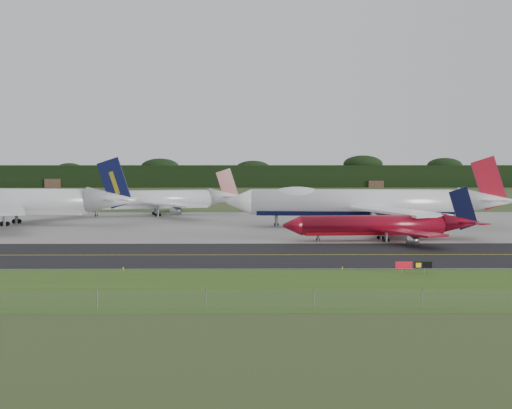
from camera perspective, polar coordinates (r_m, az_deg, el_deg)
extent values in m
plane|color=#3E4E24|center=(127.81, 5.39, -3.78)|extent=(600.00, 600.00, 0.00)
cube|color=#395F1B|center=(93.49, 7.62, -6.63)|extent=(400.00, 30.00, 0.01)
cube|color=black|center=(123.87, 5.58, -4.03)|extent=(400.00, 32.00, 0.02)
cube|color=gray|center=(178.29, 3.70, -1.60)|extent=(400.00, 78.00, 0.01)
cube|color=gold|center=(123.86, 5.58, -4.02)|extent=(400.00, 0.40, 0.00)
cube|color=silver|center=(108.63, 6.45, -5.13)|extent=(400.00, 0.25, 0.00)
plane|color=slate|center=(80.67, 8.94, -7.53)|extent=(320.00, 0.00, 320.00)
cylinder|color=slate|center=(80.67, 8.94, -7.53)|extent=(0.10, 0.10, 2.20)
cube|color=black|center=(401.36, 1.34, 2.30)|extent=(700.00, 24.00, 12.00)
cylinder|color=white|center=(171.92, 7.86, 0.18)|extent=(49.36, 9.95, 6.23)
cube|color=black|center=(172.06, 7.85, -0.49)|extent=(46.79, 8.21, 2.18)
cone|color=white|center=(172.20, -1.34, 0.22)|extent=(6.59, 6.67, 6.23)
cone|color=white|center=(176.79, 17.93, 0.28)|extent=(13.37, 7.19, 6.23)
ellipsoid|color=white|center=(171.41, 3.28, 0.77)|extent=(13.07, 6.24, 3.97)
cube|color=white|center=(159.08, 11.26, -0.55)|extent=(18.06, 29.08, 0.53)
cube|color=white|center=(186.55, 10.16, 0.11)|extent=(21.32, 28.52, 0.53)
cube|color=red|center=(176.76, 18.17, 1.65)|extent=(8.96, 1.18, 12.90)
cylinder|color=gray|center=(159.36, 9.86, -1.14)|extent=(3.59, 2.87, 2.61)
cylinder|color=gray|center=(185.69, 9.01, -0.42)|extent=(3.59, 2.87, 2.61)
cylinder|color=gray|center=(148.17, 12.52, -1.55)|extent=(3.59, 2.87, 2.61)
cylinder|color=gray|center=(198.23, 10.31, -0.17)|extent=(3.59, 2.87, 2.61)
cylinder|color=black|center=(172.06, 1.64, -1.61)|extent=(1.16, 0.59, 1.12)
cylinder|color=slate|center=(169.14, 9.25, -1.24)|extent=(0.94, 0.94, 4.16)
cylinder|color=black|center=(169.28, 9.25, -1.75)|extent=(1.16, 0.64, 1.12)
cylinder|color=slate|center=(175.94, 9.04, -1.04)|extent=(0.94, 0.94, 4.16)
cylinder|color=black|center=(176.07, 9.04, -1.53)|extent=(1.16, 0.64, 1.12)
cylinder|color=maroon|center=(145.49, 9.27, -1.62)|extent=(29.24, 6.11, 3.93)
cube|color=maroon|center=(145.62, 9.27, -2.12)|extent=(27.71, 5.02, 1.37)
cone|color=maroon|center=(142.39, 2.89, -1.69)|extent=(3.91, 4.19, 3.93)
cone|color=maroon|center=(150.99, 16.04, -1.41)|extent=(7.93, 4.50, 3.93)
cube|color=maroon|center=(139.15, 12.07, -2.19)|extent=(12.49, 16.66, 0.44)
cube|color=maroon|center=(154.60, 10.33, -1.56)|extent=(10.61, 16.97, 0.44)
cube|color=black|center=(150.95, 16.25, -0.28)|extent=(6.21, 0.78, 8.94)
cylinder|color=gray|center=(135.51, 12.42, -2.81)|extent=(2.26, 1.81, 1.65)
cylinder|color=gray|center=(158.34, 9.85, -1.82)|extent=(2.26, 1.81, 1.65)
cylinder|color=black|center=(143.51, 4.98, -2.80)|extent=(0.73, 0.37, 0.71)
cylinder|color=slate|center=(144.23, 10.37, -2.55)|extent=(0.59, 0.59, 2.03)
cylinder|color=black|center=(144.30, 10.36, -2.81)|extent=(0.73, 0.41, 0.71)
cylinder|color=slate|center=(148.38, 9.93, -2.37)|extent=(0.59, 0.59, 2.03)
cylinder|color=black|center=(148.45, 9.93, -2.62)|extent=(0.73, 0.41, 0.71)
cone|color=silver|center=(177.99, -11.44, 0.37)|extent=(12.93, 7.49, 6.30)
cube|color=silver|center=(172.43, -19.52, -0.41)|extent=(17.27, 29.24, 0.56)
cube|color=silver|center=(198.18, -16.15, 0.18)|extent=(21.57, 28.42, 0.56)
cube|color=#0D123B|center=(177.59, -11.24, 1.71)|extent=(8.83, 1.37, 12.72)
cylinder|color=gray|center=(199.09, -17.19, -0.32)|extent=(3.68, 2.97, 2.65)
cylinder|color=gray|center=(208.41, -14.47, -0.09)|extent=(3.68, 2.97, 2.65)
cylinder|color=slate|center=(184.17, -19.48, -1.02)|extent=(0.96, 0.96, 3.99)
cylinder|color=black|center=(184.29, -19.47, -1.46)|extent=(1.18, 0.68, 1.13)
cylinder|color=slate|center=(190.47, -18.61, -0.85)|extent=(0.96, 0.96, 3.99)
cylinder|color=black|center=(190.59, -18.60, -1.28)|extent=(1.18, 0.68, 1.13)
cylinder|color=silver|center=(205.57, -8.78, 0.41)|extent=(36.95, 14.01, 5.11)
cube|color=white|center=(205.67, -8.78, -0.05)|extent=(34.85, 12.32, 1.79)
cone|color=silver|center=(204.46, -14.57, 0.32)|extent=(5.72, 6.09, 5.11)
cone|color=silver|center=(209.25, -2.43, 0.62)|extent=(10.68, 7.35, 5.11)
cube|color=silver|center=(195.97, -6.58, 0.00)|extent=(18.49, 20.54, 0.46)
cube|color=silver|center=(216.83, -7.38, 0.37)|extent=(10.47, 21.97, 0.46)
cube|color=#AB0C11|center=(209.21, -2.28, 1.53)|extent=(6.94, 2.13, 10.17)
cylinder|color=gray|center=(191.05, -6.45, -0.51)|extent=(3.24, 2.77, 2.15)
cylinder|color=gray|center=(221.87, -7.62, 0.08)|extent=(3.24, 2.77, 2.15)
cylinder|color=black|center=(204.89, -12.67, -0.85)|extent=(0.99, 0.63, 0.92)
cylinder|color=slate|center=(203.32, -7.86, -0.50)|extent=(0.87, 0.87, 3.23)
cylinder|color=black|center=(203.41, -7.86, -0.83)|extent=(1.01, 0.67, 0.92)
cylinder|color=slate|center=(208.89, -8.05, -0.39)|extent=(0.87, 0.87, 3.23)
cylinder|color=black|center=(208.98, -8.05, -0.71)|extent=(1.01, 0.67, 0.92)
cylinder|color=slate|center=(105.62, 11.56, -5.25)|extent=(0.13, 0.13, 0.78)
cylinder|color=slate|center=(106.43, 13.31, -5.21)|extent=(0.13, 0.13, 0.78)
cube|color=#AD0D1C|center=(105.56, 11.74, -4.77)|extent=(2.44, 0.25, 1.00)
cube|color=black|center=(106.07, 12.85, -4.74)|extent=(1.11, 0.22, 1.00)
cube|color=black|center=(106.41, 13.55, -4.73)|extent=(1.33, 0.23, 1.00)
cylinder|color=yellow|center=(108.45, -10.57, -5.07)|extent=(0.16, 0.16, 0.50)
cylinder|color=yellow|center=(107.71, 6.93, -5.10)|extent=(0.16, 0.16, 0.50)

